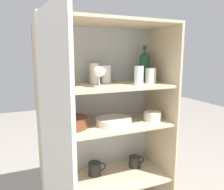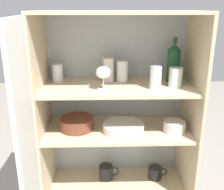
# 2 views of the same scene
# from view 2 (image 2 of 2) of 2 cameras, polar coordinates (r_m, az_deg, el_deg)

# --- Properties ---
(cupboard_back_panel) EXTENTS (0.90, 0.02, 1.43)m
(cupboard_back_panel) POSITION_cam_2_polar(r_m,az_deg,el_deg) (1.81, 0.95, -5.88)
(cupboard_back_panel) COLOR #B2B7BC
(cupboard_back_panel) RESTS_ON ground_plane
(cupboard_side_left) EXTENTS (0.02, 0.42, 1.43)m
(cupboard_side_left) POSITION_cam_2_polar(r_m,az_deg,el_deg) (1.67, -14.19, -8.70)
(cupboard_side_left) COLOR #CCB793
(cupboard_side_left) RESTS_ON ground_plane
(cupboard_side_right) EXTENTS (0.02, 0.42, 1.43)m
(cupboard_side_right) POSITION_cam_2_polar(r_m,az_deg,el_deg) (1.71, 16.34, -8.22)
(cupboard_side_right) COLOR #CCB793
(cupboard_side_right) RESTS_ON ground_plane
(cupboard_top_panel) EXTENTS (0.90, 0.42, 0.02)m
(cupboard_top_panel) POSITION_cam_2_polar(r_m,az_deg,el_deg) (1.45, 1.48, 17.55)
(cupboard_top_panel) COLOR #CCB793
(cupboard_top_panel) RESTS_ON cupboard_side_left
(shelf_board_lower) EXTENTS (0.86, 0.38, 0.02)m
(shelf_board_lower) POSITION_cam_2_polar(r_m,az_deg,el_deg) (1.83, 1.19, -19.23)
(shelf_board_lower) COLOR beige
(shelf_board_middle) EXTENTS (0.86, 0.38, 0.02)m
(shelf_board_middle) POSITION_cam_2_polar(r_m,az_deg,el_deg) (1.61, 1.28, -7.52)
(shelf_board_middle) COLOR beige
(shelf_board_upper) EXTENTS (0.86, 0.38, 0.02)m
(shelf_board_upper) POSITION_cam_2_polar(r_m,az_deg,el_deg) (1.51, 1.35, 1.71)
(shelf_board_upper) COLOR beige
(cupboard_door) EXTENTS (0.08, 0.44, 1.43)m
(cupboard_door) POSITION_cam_2_polar(r_m,az_deg,el_deg) (1.30, -17.11, -17.27)
(cupboard_door) COLOR silver
(cupboard_door) RESTS_ON ground_plane
(tumbler_glass_0) EXTENTS (0.07, 0.07, 0.14)m
(tumbler_glass_0) POSITION_cam_2_polar(r_m,az_deg,el_deg) (1.59, -0.80, 5.57)
(tumbler_glass_0) COLOR silver
(tumbler_glass_0) RESTS_ON shelf_board_upper
(tumbler_glass_1) EXTENTS (0.07, 0.07, 0.13)m
(tumbler_glass_1) POSITION_cam_2_polar(r_m,az_deg,el_deg) (1.59, 2.27, 5.23)
(tumbler_glass_1) COLOR white
(tumbler_glass_1) RESTS_ON shelf_board_upper
(tumbler_glass_2) EXTENTS (0.08, 0.08, 0.11)m
(tumbler_glass_2) POSITION_cam_2_polar(r_m,az_deg,el_deg) (1.52, 13.65, 3.78)
(tumbler_glass_2) COLOR white
(tumbler_glass_2) RESTS_ON shelf_board_upper
(tumbler_glass_3) EXTENTS (0.06, 0.06, 0.13)m
(tumbler_glass_3) POSITION_cam_2_polar(r_m,az_deg,el_deg) (1.45, 9.49, 3.74)
(tumbler_glass_3) COLOR white
(tumbler_glass_3) RESTS_ON shelf_board_upper
(tumbler_glass_4) EXTENTS (0.07, 0.07, 0.11)m
(tumbler_glass_4) POSITION_cam_2_polar(r_m,az_deg,el_deg) (1.63, -11.78, 4.80)
(tumbler_glass_4) COLOR white
(tumbler_glass_4) RESTS_ON shelf_board_upper
(wine_glass_0) EXTENTS (0.08, 0.08, 0.13)m
(wine_glass_0) POSITION_cam_2_polar(r_m,az_deg,el_deg) (1.41, -1.91, 4.72)
(wine_glass_0) COLOR white
(wine_glass_0) RESTS_ON shelf_board_upper
(wine_bottle) EXTENTS (0.07, 0.07, 0.27)m
(wine_bottle) POSITION_cam_2_polar(r_m,az_deg,el_deg) (1.61, 13.27, 6.90)
(wine_bottle) COLOR #194728
(wine_bottle) RESTS_ON shelf_board_upper
(plate_stack_white) EXTENTS (0.24, 0.24, 0.04)m
(plate_stack_white) POSITION_cam_2_polar(r_m,az_deg,el_deg) (1.56, 2.50, -7.04)
(plate_stack_white) COLOR silver
(plate_stack_white) RESTS_ON shelf_board_middle
(mixing_bowl_large) EXTENTS (0.20, 0.20, 0.07)m
(mixing_bowl_large) POSITION_cam_2_polar(r_m,az_deg,el_deg) (1.59, -7.70, -6.04)
(mixing_bowl_large) COLOR brown
(mixing_bowl_large) RESTS_ON shelf_board_middle
(serving_bowl_small) EXTENTS (0.13, 0.13, 0.06)m
(serving_bowl_small) POSITION_cam_2_polar(r_m,az_deg,el_deg) (1.59, 13.43, -6.58)
(serving_bowl_small) COLOR silver
(serving_bowl_small) RESTS_ON shelf_board_middle
(coffee_mug_primary) EXTENTS (0.13, 0.09, 0.09)m
(coffee_mug_primary) POSITION_cam_2_polar(r_m,az_deg,el_deg) (1.88, 9.40, -16.30)
(coffee_mug_primary) COLOR black
(coffee_mug_primary) RESTS_ON shelf_board_lower
(coffee_mug_extra_1) EXTENTS (0.13, 0.09, 0.10)m
(coffee_mug_extra_1) POSITION_cam_2_polar(r_m,az_deg,el_deg) (1.85, -1.24, -16.40)
(coffee_mug_extra_1) COLOR black
(coffee_mug_extra_1) RESTS_ON shelf_board_lower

